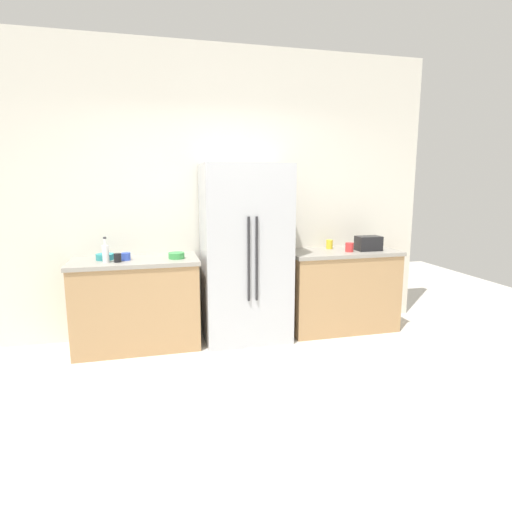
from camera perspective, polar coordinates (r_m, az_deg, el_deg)
name	(u,v)px	position (r m, az deg, el deg)	size (l,w,h in m)	color
ground_plane	(259,407)	(3.33, 0.36, -19.96)	(9.67, 9.67, 0.00)	beige
kitchen_back_panel	(218,194)	(4.65, -5.23, 8.47)	(4.83, 0.10, 3.08)	silver
counter_left	(137,303)	(4.41, -15.94, -6.25)	(1.24, 0.60, 0.91)	tan
counter_right	(341,290)	(4.87, 11.50, -4.53)	(1.24, 0.60, 0.91)	tan
refrigerator	(245,254)	(4.38, -1.45, 0.30)	(0.89, 0.64, 1.85)	#B7BABF
toaster	(368,243)	(4.83, 15.10, 1.68)	(0.27, 0.17, 0.16)	black
bottle_a	(106,253)	(4.20, -19.84, 0.40)	(0.06, 0.06, 0.25)	white
cup_a	(118,258)	(4.20, -18.37, -0.24)	(0.07, 0.07, 0.08)	black
cup_b	(329,244)	(4.87, 9.99, 1.59)	(0.08, 0.08, 0.10)	yellow
cup_c	(126,256)	(4.28, -17.33, -0.06)	(0.09, 0.09, 0.07)	blue
cup_d	(349,247)	(4.70, 12.63, 1.18)	(0.09, 0.09, 0.10)	red
bowl_a	(105,257)	(4.38, -19.89, -0.10)	(0.18, 0.18, 0.06)	teal
bowl_b	(176,256)	(4.25, -10.80, 0.06)	(0.16, 0.16, 0.06)	green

